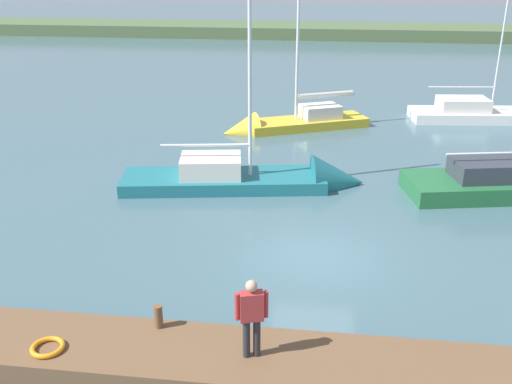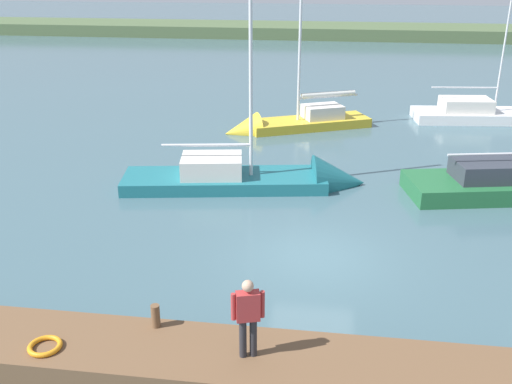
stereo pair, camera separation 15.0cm
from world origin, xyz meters
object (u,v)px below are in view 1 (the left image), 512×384
mooring_post_near (158,316)px  sailboat_near_dock (503,117)px  sailboat_mid_channel (266,181)px  sailboat_behind_pier (286,126)px  life_ring_buoy (48,347)px  person_on_dock (252,314)px

mooring_post_near → sailboat_near_dock: (-12.22, -21.10, -0.83)m
sailboat_mid_channel → sailboat_behind_pier: bearing=79.9°
sailboat_behind_pier → sailboat_mid_channel: sailboat_mid_channel is taller
mooring_post_near → sailboat_near_dock: bearing=-120.1°
life_ring_buoy → person_on_dock: 4.05m
person_on_dock → mooring_post_near: bearing=54.9°
sailboat_behind_pier → sailboat_near_dock: size_ratio=0.90×
mooring_post_near → sailboat_mid_channel: 10.22m
person_on_dock → life_ring_buoy: bearing=78.1°
sailboat_behind_pier → person_on_dock: sailboat_behind_pier is taller
sailboat_near_dock → person_on_dock: size_ratio=5.32×
life_ring_buoy → sailboat_near_dock: (-14.14, -22.10, -0.63)m
sailboat_near_dock → person_on_dock: sailboat_near_dock is taller
sailboat_behind_pier → sailboat_mid_channel: bearing=64.4°
sailboat_mid_channel → sailboat_near_dock: size_ratio=1.05×
mooring_post_near → sailboat_behind_pier: (-1.16, -17.90, -0.86)m
life_ring_buoy → sailboat_behind_pier: 19.16m
sailboat_behind_pier → sailboat_near_dock: sailboat_near_dock is taller
sailboat_behind_pier → sailboat_near_dock: (-11.06, -3.20, 0.04)m
sailboat_mid_channel → person_on_dock: 10.95m
sailboat_behind_pier → person_on_dock: size_ratio=4.76×
person_on_dock → sailboat_mid_channel: bearing=-11.7°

